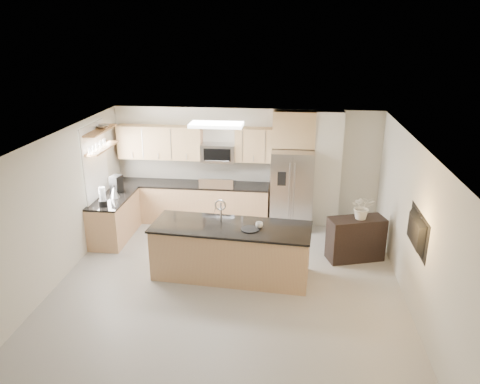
# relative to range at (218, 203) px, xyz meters

# --- Properties ---
(floor) EXTENTS (6.50, 6.50, 0.00)m
(floor) POSITION_rel_range_xyz_m (0.60, -2.92, -0.47)
(floor) COLOR #989590
(floor) RESTS_ON ground
(ceiling) EXTENTS (6.00, 6.50, 0.02)m
(ceiling) POSITION_rel_range_xyz_m (0.60, -2.92, 2.13)
(ceiling) COLOR white
(ceiling) RESTS_ON wall_back
(wall_back) EXTENTS (6.00, 0.02, 2.60)m
(wall_back) POSITION_rel_range_xyz_m (0.60, 0.33, 0.83)
(wall_back) COLOR beige
(wall_back) RESTS_ON floor
(wall_front) EXTENTS (6.00, 0.02, 2.60)m
(wall_front) POSITION_rel_range_xyz_m (0.60, -6.17, 0.83)
(wall_front) COLOR beige
(wall_front) RESTS_ON floor
(wall_left) EXTENTS (0.02, 6.50, 2.60)m
(wall_left) POSITION_rel_range_xyz_m (-2.40, -2.92, 0.83)
(wall_left) COLOR beige
(wall_left) RESTS_ON floor
(wall_right) EXTENTS (0.02, 6.50, 2.60)m
(wall_right) POSITION_rel_range_xyz_m (3.60, -2.92, 0.83)
(wall_right) COLOR beige
(wall_right) RESTS_ON floor
(back_counter) EXTENTS (3.55, 0.66, 1.44)m
(back_counter) POSITION_rel_range_xyz_m (-0.63, 0.01, -0.00)
(back_counter) COLOR tan
(back_counter) RESTS_ON floor
(left_counter) EXTENTS (0.66, 1.50, 0.92)m
(left_counter) POSITION_rel_range_xyz_m (-2.07, -1.07, -0.01)
(left_counter) COLOR tan
(left_counter) RESTS_ON floor
(range) EXTENTS (0.76, 0.64, 1.14)m
(range) POSITION_rel_range_xyz_m (0.00, 0.00, 0.00)
(range) COLOR black
(range) RESTS_ON floor
(upper_cabinets) EXTENTS (3.50, 0.33, 0.75)m
(upper_cabinets) POSITION_rel_range_xyz_m (-0.70, 0.16, 1.35)
(upper_cabinets) COLOR tan
(upper_cabinets) RESTS_ON wall_back
(microwave) EXTENTS (0.76, 0.40, 0.40)m
(microwave) POSITION_rel_range_xyz_m (0.00, 0.12, 1.16)
(microwave) COLOR #A7A7A9
(microwave) RESTS_ON upper_cabinets
(refrigerator) EXTENTS (0.92, 0.78, 1.78)m
(refrigerator) POSITION_rel_range_xyz_m (1.66, -0.05, 0.42)
(refrigerator) COLOR #A7A7A9
(refrigerator) RESTS_ON floor
(partition_column) EXTENTS (0.60, 0.30, 2.60)m
(partition_column) POSITION_rel_range_xyz_m (2.42, 0.18, 0.83)
(partition_column) COLOR silver
(partition_column) RESTS_ON floor
(window) EXTENTS (0.04, 1.15, 1.65)m
(window) POSITION_rel_range_xyz_m (-2.38, -1.07, 1.18)
(window) COLOR white
(window) RESTS_ON wall_left
(shelf_lower) EXTENTS (0.30, 1.20, 0.04)m
(shelf_lower) POSITION_rel_range_xyz_m (-2.25, -0.97, 1.48)
(shelf_lower) COLOR olive
(shelf_lower) RESTS_ON wall_left
(shelf_upper) EXTENTS (0.30, 1.20, 0.04)m
(shelf_upper) POSITION_rel_range_xyz_m (-2.25, -0.97, 1.85)
(shelf_upper) COLOR olive
(shelf_upper) RESTS_ON wall_left
(ceiling_fixture) EXTENTS (1.00, 0.50, 0.06)m
(ceiling_fixture) POSITION_rel_range_xyz_m (0.20, -1.32, 2.09)
(ceiling_fixture) COLOR white
(ceiling_fixture) RESTS_ON ceiling
(island) EXTENTS (2.90, 1.23, 1.40)m
(island) POSITION_rel_range_xyz_m (0.61, -2.40, 0.02)
(island) COLOR tan
(island) RESTS_ON floor
(credenza) EXTENTS (1.15, 0.75, 0.85)m
(credenza) POSITION_rel_range_xyz_m (2.92, -1.50, -0.05)
(credenza) COLOR black
(credenza) RESTS_ON floor
(cup) EXTENTS (0.17, 0.17, 0.10)m
(cup) POSITION_rel_range_xyz_m (1.11, -2.41, 0.55)
(cup) COLOR white
(cup) RESTS_ON island
(platter) EXTENTS (0.37, 0.37, 0.02)m
(platter) POSITION_rel_range_xyz_m (0.96, -2.52, 0.51)
(platter) COLOR black
(platter) RESTS_ON island
(blender) EXTENTS (0.17, 0.17, 0.39)m
(blender) POSITION_rel_range_xyz_m (-2.07, -1.56, 0.62)
(blender) COLOR black
(blender) RESTS_ON left_counter
(kettle) EXTENTS (0.22, 0.22, 0.27)m
(kettle) POSITION_rel_range_xyz_m (-2.02, -1.08, 0.57)
(kettle) COLOR #A7A7A9
(kettle) RESTS_ON left_counter
(coffee_maker) EXTENTS (0.25, 0.28, 0.37)m
(coffee_maker) POSITION_rel_range_xyz_m (-2.09, -0.75, 0.62)
(coffee_maker) COLOR black
(coffee_maker) RESTS_ON left_counter
(bowl) EXTENTS (0.43, 0.43, 0.08)m
(bowl) POSITION_rel_range_xyz_m (-2.25, -0.82, 1.91)
(bowl) COLOR #A7A7A9
(bowl) RESTS_ON shelf_upper
(flower_vase) EXTENTS (0.67, 0.59, 0.71)m
(flower_vase) POSITION_rel_range_xyz_m (2.99, -1.50, 0.73)
(flower_vase) COLOR silver
(flower_vase) RESTS_ON credenza
(television) EXTENTS (0.14, 1.08, 0.62)m
(television) POSITION_rel_range_xyz_m (3.51, -3.12, 0.88)
(television) COLOR black
(television) RESTS_ON wall_right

